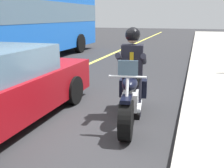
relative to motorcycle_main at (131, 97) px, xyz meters
The scene contains 4 objects.
ground_plane 1.32m from the motorcycle_main, 61.23° to the right, with size 80.00×80.00×0.00m, color #28282B.
motorcycle_main is the anchor object (origin of this frame).
rider_main 0.61m from the motorcycle_main, behind, with size 0.68×0.62×1.74m.
bus_near 8.36m from the motorcycle_main, 131.87° to the right, with size 11.05×2.70×3.30m.
Camera 1 is at (4.12, 2.19, 1.94)m, focal length 43.08 mm.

